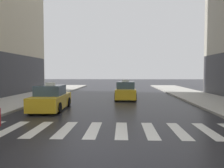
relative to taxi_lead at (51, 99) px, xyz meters
The scene contains 4 objects.
ground_plane 8.98m from the taxi_lead, 63.01° to the right, with size 160.00×160.00×0.00m, color black.
crosswalk_markings 6.46m from the taxi_lead, 50.77° to the right, with size 11.30×2.80×0.01m.
taxi_lead is the anchor object (origin of this frame).
taxi_second 8.01m from the taxi_lead, 51.25° to the left, with size 1.98×4.56×1.80m.
Camera 1 is at (0.61, -6.16, 2.42)m, focal length 35.06 mm.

